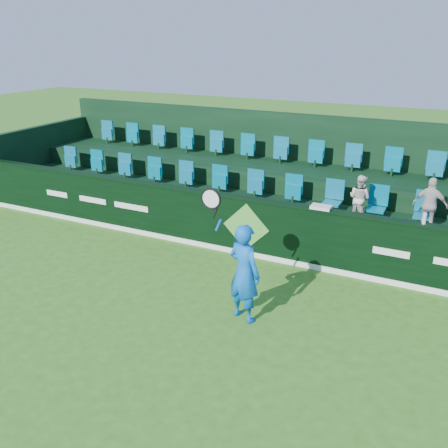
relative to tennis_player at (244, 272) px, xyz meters
The scene contains 12 objects.
ground 2.01m from the tennis_player, 124.52° to the right, with size 60.00×60.00×0.00m, color #2F6B19.
sponsor_hoarding 2.73m from the tennis_player, 111.85° to the left, with size 16.00×0.25×1.35m.
stand_tier_front 3.80m from the tennis_player, 105.63° to the left, with size 16.00×2.00×0.80m, color black.
stand_tier_back 5.62m from the tennis_player, 100.40° to the left, with size 16.00×1.80×1.30m, color black.
stand_rear 6.06m from the tennis_player, 99.64° to the left, with size 16.00×4.10×2.60m.
seat_row_front 4.16m from the tennis_player, 104.14° to the left, with size 13.50×0.50×0.60m, color #0B6483.
seat_row_back 5.95m from the tennis_player, 99.88° to the left, with size 13.50×0.50×0.60m, color #0B6483.
tennis_player is the anchor object (origin of this frame).
spectator_left 3.85m from the tennis_player, 72.42° to the left, with size 0.51×0.40×1.05m, color silver.
spectator_middle 4.50m from the tennis_player, 54.51° to the left, with size 0.68×0.28×1.17m, color beige.
towel 2.64m from the tennis_player, 76.57° to the left, with size 0.41×0.27×0.06m, color silver.
drinks_bottle 3.66m from the tennis_player, 44.32° to the left, with size 0.07×0.07×0.22m, color silver.
Camera 1 is at (4.06, -5.54, 4.75)m, focal length 40.00 mm.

